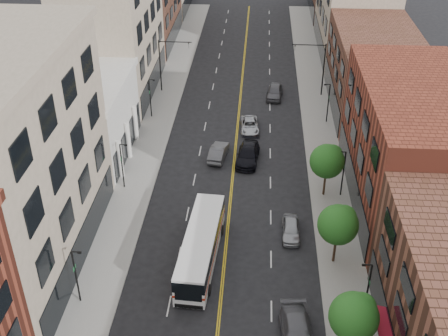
% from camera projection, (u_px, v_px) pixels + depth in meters
% --- Properties ---
extents(sidewalk_left, '(4.00, 110.00, 0.15)m').
position_uv_depth(sidewalk_left, '(153.00, 136.00, 66.90)').
color(sidewalk_left, gray).
rests_on(sidewalk_left, ground).
extents(sidewalk_right, '(4.00, 110.00, 0.15)m').
position_uv_depth(sidewalk_right, '(321.00, 141.00, 65.78)').
color(sidewalk_right, gray).
rests_on(sidewalk_right, ground).
extents(bldg_l_tanoffice, '(10.00, 22.00, 18.00)m').
position_uv_depth(bldg_l_tanoffice, '(8.00, 169.00, 43.96)').
color(bldg_l_tanoffice, gray).
rests_on(bldg_l_tanoffice, ground).
extents(bldg_l_white, '(10.00, 14.00, 8.00)m').
position_uv_depth(bldg_l_white, '(81.00, 120.00, 61.82)').
color(bldg_l_white, silver).
rests_on(bldg_l_white, ground).
extents(bldg_l_far_a, '(10.00, 20.00, 18.00)m').
position_uv_depth(bldg_l_far_a, '(112.00, 27.00, 73.52)').
color(bldg_l_far_a, gray).
rests_on(bldg_l_far_a, ground).
extents(bldg_r_mid, '(10.00, 22.00, 12.00)m').
position_uv_depth(bldg_r_mid, '(411.00, 146.00, 52.95)').
color(bldg_r_mid, maroon).
rests_on(bldg_r_mid, ground).
extents(bldg_r_far_a, '(10.00, 20.00, 10.00)m').
position_uv_depth(bldg_r_far_a, '(374.00, 71.00, 71.22)').
color(bldg_r_far_a, brown).
rests_on(bldg_r_far_a, ground).
extents(bldg_r_far_b, '(10.00, 22.00, 14.00)m').
position_uv_depth(bldg_r_far_b, '(354.00, 7.00, 87.89)').
color(bldg_r_far_b, gray).
rests_on(bldg_r_far_b, ground).
extents(tree_r_1, '(3.40, 3.40, 5.59)m').
position_uv_depth(tree_r_1, '(355.00, 315.00, 37.54)').
color(tree_r_1, black).
rests_on(tree_r_1, sidewalk_right).
extents(tree_r_2, '(3.40, 3.40, 5.59)m').
position_uv_depth(tree_r_2, '(339.00, 223.00, 45.98)').
color(tree_r_2, black).
rests_on(tree_r_2, sidewalk_right).
extents(tree_r_3, '(3.40, 3.40, 5.59)m').
position_uv_depth(tree_r_3, '(328.00, 160.00, 54.43)').
color(tree_r_3, black).
rests_on(tree_r_3, sidewalk_right).
extents(lamp_l_1, '(0.81, 0.55, 5.05)m').
position_uv_depth(lamp_l_1, '(76.00, 274.00, 42.61)').
color(lamp_l_1, black).
rests_on(lamp_l_1, sidewalk_left).
extents(lamp_l_2, '(0.81, 0.55, 5.05)m').
position_uv_depth(lamp_l_2, '(122.00, 163.00, 56.12)').
color(lamp_l_2, black).
rests_on(lamp_l_2, sidewalk_left).
extents(lamp_l_3, '(0.81, 0.55, 5.05)m').
position_uv_depth(lamp_l_3, '(150.00, 96.00, 69.63)').
color(lamp_l_3, black).
rests_on(lamp_l_3, sidewalk_left).
extents(lamp_r_1, '(0.81, 0.55, 5.05)m').
position_uv_depth(lamp_r_1, '(368.00, 287.00, 41.38)').
color(lamp_r_1, black).
rests_on(lamp_r_1, sidewalk_right).
extents(lamp_r_2, '(0.81, 0.55, 5.05)m').
position_uv_depth(lamp_r_2, '(343.00, 171.00, 54.90)').
color(lamp_r_2, black).
rests_on(lamp_r_2, sidewalk_right).
extents(lamp_r_3, '(0.81, 0.55, 5.05)m').
position_uv_depth(lamp_r_3, '(328.00, 101.00, 68.41)').
color(lamp_r_3, black).
rests_on(lamp_r_3, sidewalk_right).
extents(signal_mast_left, '(4.49, 0.18, 7.20)m').
position_uv_depth(signal_mast_left, '(165.00, 60.00, 75.46)').
color(signal_mast_left, black).
rests_on(signal_mast_left, sidewalk_left).
extents(signal_mast_right, '(4.49, 0.18, 7.20)m').
position_uv_depth(signal_mast_right, '(319.00, 63.00, 74.32)').
color(signal_mast_right, black).
rests_on(signal_mast_right, sidewalk_right).
extents(city_bus, '(3.36, 11.74, 2.98)m').
position_uv_depth(city_bus, '(201.00, 245.00, 47.33)').
color(city_bus, white).
rests_on(city_bus, ground).
extents(car_parked_mid, '(2.80, 5.88, 1.66)m').
position_uv_depth(car_parked_mid, '(297.00, 335.00, 40.31)').
color(car_parked_mid, '#55555A').
rests_on(car_parked_mid, ground).
extents(car_parked_far, '(1.71, 4.16, 1.41)m').
position_uv_depth(car_parked_far, '(291.00, 229.00, 50.81)').
color(car_parked_far, '#929498').
rests_on(car_parked_far, ground).
extents(car_lane_behind, '(2.23, 4.84, 1.54)m').
position_uv_depth(car_lane_behind, '(218.00, 152.00, 62.38)').
color(car_lane_behind, '#49494E').
rests_on(car_lane_behind, ground).
extents(car_lane_a, '(2.83, 5.85, 1.64)m').
position_uv_depth(car_lane_a, '(248.00, 155.00, 61.78)').
color(car_lane_a, black).
rests_on(car_lane_a, ground).
extents(car_lane_b, '(2.49, 4.83, 1.30)m').
position_uv_depth(car_lane_b, '(250.00, 125.00, 67.98)').
color(car_lane_b, '#B5B7BD').
rests_on(car_lane_b, ground).
extents(car_lane_c, '(2.45, 5.03, 1.65)m').
position_uv_depth(car_lane_c, '(275.00, 92.00, 75.86)').
color(car_lane_c, '#4D4D52').
rests_on(car_lane_c, ground).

